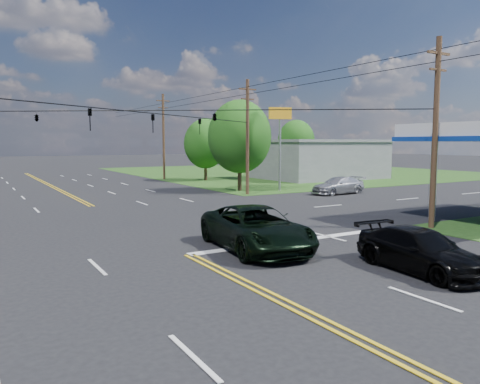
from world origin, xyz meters
TOP-DOWN VIEW (x-y plane):
  - ground at (0.00, 12.00)m, footprint 280.00×280.00m
  - grass_ne at (35.00, 44.00)m, footprint 46.00×48.00m
  - stop_bar at (5.00, 4.00)m, footprint 10.00×0.50m
  - retail_ne at (30.00, 32.00)m, footprint 14.00×10.00m
  - pole_se at (13.00, 3.00)m, footprint 1.60×0.28m
  - pole_ne at (13.00, 21.00)m, footprint 1.60×0.28m
  - pole_right_far at (13.00, 40.00)m, footprint 1.60×0.28m
  - span_wire_signals at (0.00, 12.00)m, footprint 26.00×18.00m
  - power_lines at (0.00, 10.00)m, footprint 26.04×100.00m
  - tree_right_a at (14.00, 24.00)m, footprint 5.70×5.70m
  - tree_right_b at (16.50, 36.00)m, footprint 4.94×4.94m
  - tree_far_r at (34.00, 42.00)m, footprint 5.32×5.32m
  - pickup_dkgreen at (2.76, 3.50)m, footprint 3.66×6.63m
  - suv_black at (5.83, -2.04)m, footprint 2.38×5.07m
  - sedan_far at (19.88, 17.50)m, footprint 5.09×2.28m
  - polesign_ne at (17.00, 22.00)m, footprint 2.06×0.80m

SIDE VIEW (x-z plane):
  - ground at x=0.00m, z-range 0.00..0.00m
  - grass_ne at x=35.00m, z-range -0.01..0.01m
  - stop_bar at x=5.00m, z-range -0.01..0.01m
  - suv_black at x=5.83m, z-range 0.00..1.43m
  - sedan_far at x=19.88m, z-range 0.00..1.45m
  - pickup_dkgreen at x=2.76m, z-range 0.00..1.76m
  - retail_ne at x=30.00m, z-range 0.00..4.40m
  - tree_right_b at x=16.50m, z-range 0.68..7.76m
  - tree_far_r at x=34.00m, z-range 0.73..8.36m
  - tree_right_a at x=14.00m, z-range 0.78..8.96m
  - pole_se at x=13.00m, z-range 0.17..9.67m
  - pole_ne at x=13.00m, z-range 0.17..9.67m
  - pole_right_far at x=13.00m, z-range 0.17..10.17m
  - polesign_ne at x=17.00m, z-range 2.03..9.56m
  - span_wire_signals at x=0.00m, z-range 5.43..6.56m
  - power_lines at x=0.00m, z-range 8.28..8.92m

